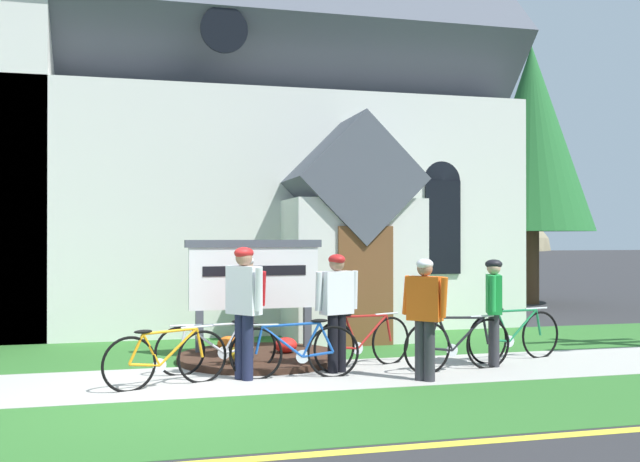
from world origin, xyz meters
TOP-DOWN VIEW (x-y plane):
  - ground at (0.00, 4.00)m, footprint 140.00×140.00m
  - sidewalk_slab at (1.36, 1.25)m, footprint 32.00×2.11m
  - grass_verge at (1.36, -0.96)m, footprint 32.00×2.32m
  - church_lawn at (1.36, 3.77)m, footprint 24.00×2.93m
  - curb_paint_stripe at (1.36, -2.26)m, footprint 28.00×0.16m
  - church_building at (0.95, 10.14)m, footprint 13.22×12.41m
  - church_sign at (1.61, 3.12)m, footprint 2.24×0.26m
  - flower_bed at (1.59, 2.58)m, footprint 2.54×2.54m
  - bicycle_orange at (1.84, 1.11)m, footprint 1.77×0.21m
  - bicycle_blue at (0.12, 0.97)m, footprint 1.61×0.61m
  - bicycle_silver at (4.20, 1.05)m, footprint 1.76×0.29m
  - bicycle_red at (5.41, 1.63)m, footprint 1.78×0.45m
  - bicycle_green at (2.96, 1.62)m, footprint 1.68×0.70m
  - bicycle_yellow at (0.85, 1.73)m, footprint 1.73×0.20m
  - cyclist_in_green_jersey at (3.46, 0.49)m, footprint 0.46×0.63m
  - cyclist_in_red_jersey at (1.14, 1.16)m, footprint 0.46×0.71m
  - cyclist_in_white_jersey at (1.35, 2.30)m, footprint 0.62×0.39m
  - cyclist_in_orange_jersey at (4.87, 1.25)m, footprint 0.37×0.59m
  - cyclist_in_yellow_jersey at (2.49, 1.34)m, footprint 0.65×0.35m
  - roadside_conifer at (10.62, 9.90)m, footprint 3.44×3.44m
  - distant_hill at (5.28, 78.55)m, footprint 94.87×38.35m

SIDE VIEW (x-z plane):
  - ground at x=0.00m, z-range 0.00..0.00m
  - distant_hill at x=5.28m, z-range -11.91..11.91m
  - curb_paint_stripe at x=1.36m, z-range 0.00..0.01m
  - grass_verge at x=1.36m, z-range 0.00..0.01m
  - church_lawn at x=1.36m, z-range 0.00..0.01m
  - sidewalk_slab at x=1.36m, z-range 0.00..0.01m
  - flower_bed at x=1.59m, z-range -0.10..0.24m
  - bicycle_yellow at x=0.85m, z-range -0.02..0.74m
  - bicycle_blue at x=0.12m, z-range -0.02..0.75m
  - bicycle_orange at x=1.84m, z-range -0.04..0.78m
  - bicycle_green at x=2.96m, z-range -0.04..0.80m
  - bicycle_silver at x=4.20m, z-range -0.04..0.81m
  - bicycle_red at x=5.41m, z-range -0.03..0.82m
  - cyclist_in_orange_jersey at x=4.87m, z-range 0.12..1.70m
  - cyclist_in_green_jersey at x=3.46m, z-range 0.13..1.76m
  - cyclist_in_white_jersey at x=1.35m, z-range 0.13..1.76m
  - cyclist_in_yellow_jersey at x=2.49m, z-range 0.14..1.82m
  - cyclist_in_red_jersey at x=1.14m, z-range 0.17..1.95m
  - church_sign at x=1.61m, z-range 0.31..2.18m
  - roadside_conifer at x=10.62m, z-range 1.01..8.33m
  - church_building at x=0.95m, z-range -2.06..11.46m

